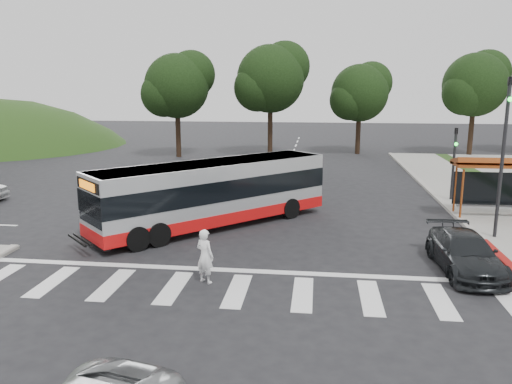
# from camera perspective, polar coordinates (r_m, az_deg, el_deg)

# --- Properties ---
(ground) EXTENTS (140.00, 140.00, 0.00)m
(ground) POSITION_cam_1_polar(r_m,az_deg,el_deg) (20.20, 0.12, -5.69)
(ground) COLOR black
(ground) RESTS_ON ground
(sidewalk_east) EXTENTS (4.00, 40.00, 0.12)m
(sidewalk_east) POSITION_cam_1_polar(r_m,az_deg,el_deg) (29.10, 24.25, -1.16)
(sidewalk_east) COLOR gray
(sidewalk_east) RESTS_ON ground
(curb_east) EXTENTS (0.30, 40.00, 0.15)m
(curb_east) POSITION_cam_1_polar(r_m,az_deg,el_deg) (28.57, 20.42, -1.05)
(curb_east) COLOR #9E9991
(curb_east) RESTS_ON ground
(curb_east_red) EXTENTS (0.32, 6.00, 0.15)m
(curb_east_red) POSITION_cam_1_polar(r_m,az_deg,el_deg) (19.33, 27.10, -7.64)
(curb_east_red) COLOR maroon
(curb_east_red) RESTS_ON ground
(crosswalk_ladder) EXTENTS (18.00, 2.60, 0.01)m
(crosswalk_ladder) POSITION_cam_1_polar(r_m,az_deg,el_deg) (15.56, -2.16, -11.20)
(crosswalk_ladder) COLOR silver
(crosswalk_ladder) RESTS_ON ground
(bus_shelter) EXTENTS (4.20, 1.60, 2.86)m
(bus_shelter) POSITION_cam_1_polar(r_m,az_deg,el_deg) (25.93, 26.09, 2.36)
(bus_shelter) COLOR #944118
(bus_shelter) RESTS_ON sidewalk_east
(traffic_signal_ne_tall) EXTENTS (0.18, 0.37, 6.50)m
(traffic_signal_ne_tall) POSITION_cam_1_polar(r_m,az_deg,el_deg) (21.96, 26.47, 4.83)
(traffic_signal_ne_tall) COLOR black
(traffic_signal_ne_tall) RESTS_ON ground
(traffic_signal_ne_short) EXTENTS (0.18, 0.37, 4.00)m
(traffic_signal_ne_short) POSITION_cam_1_polar(r_m,az_deg,el_deg) (28.77, 21.71, 3.81)
(traffic_signal_ne_short) COLOR black
(traffic_signal_ne_short) RESTS_ON ground
(tree_ne_a) EXTENTS (6.16, 5.74, 9.30)m
(tree_ne_a) POSITION_cam_1_polar(r_m,az_deg,el_deg) (49.14, 23.83, 11.25)
(tree_ne_a) COLOR black
(tree_ne_a) RESTS_ON parking_lot
(tree_north_a) EXTENTS (6.60, 6.15, 10.17)m
(tree_north_a) POSITION_cam_1_polar(r_m,az_deg,el_deg) (45.39, 1.78, 12.93)
(tree_north_a) COLOR black
(tree_north_a) RESTS_ON ground
(tree_north_b) EXTENTS (5.72, 5.33, 8.43)m
(tree_north_b) POSITION_cam_1_polar(r_m,az_deg,el_deg) (47.32, 11.86, 11.12)
(tree_north_b) COLOR black
(tree_north_b) RESTS_ON ground
(tree_north_c) EXTENTS (6.16, 5.74, 9.30)m
(tree_north_c) POSITION_cam_1_polar(r_m,az_deg,el_deg) (44.89, -8.94, 12.00)
(tree_north_c) COLOR black
(tree_north_c) RESTS_ON ground
(transit_bus) EXTENTS (9.56, 9.64, 2.88)m
(transit_bus) POSITION_cam_1_polar(r_m,az_deg,el_deg) (22.18, -4.84, -0.28)
(transit_bus) COLOR #AEB0B3
(transit_bus) RESTS_ON ground
(pedestrian) EXTENTS (0.76, 0.67, 1.75)m
(pedestrian) POSITION_cam_1_polar(r_m,az_deg,el_deg) (15.96, -5.86, -7.30)
(pedestrian) COLOR white
(pedestrian) RESTS_ON ground
(dark_sedan) EXTENTS (2.00, 4.48, 1.28)m
(dark_sedan) POSITION_cam_1_polar(r_m,az_deg,el_deg) (18.32, 22.75, -6.43)
(dark_sedan) COLOR black
(dark_sedan) RESTS_ON ground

